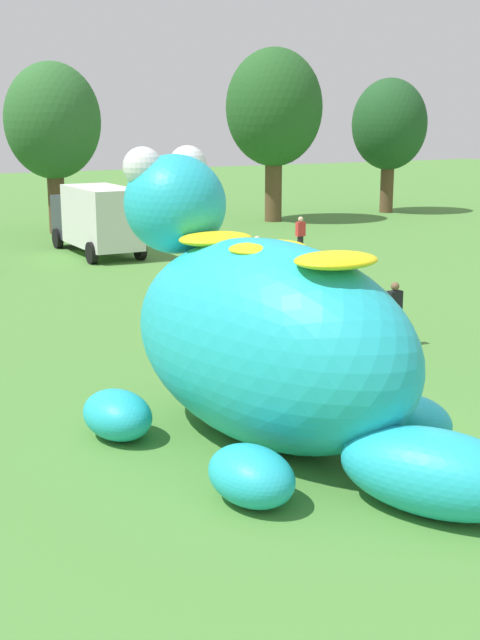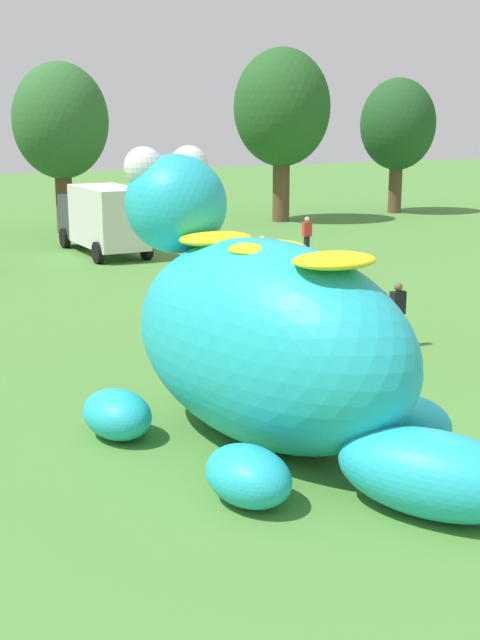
# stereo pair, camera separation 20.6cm
# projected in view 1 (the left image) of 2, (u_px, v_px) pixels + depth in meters

# --- Properties ---
(ground_plane) EXTENTS (160.00, 160.00, 0.00)m
(ground_plane) POSITION_uv_depth(u_px,v_px,m) (365.00, 446.00, 15.25)
(ground_plane) COLOR #4C8438
(giant_inflatable_creature) EXTENTS (6.50, 9.82, 5.26)m
(giant_inflatable_creature) POSITION_uv_depth(u_px,v_px,m) (268.00, 339.00, 15.07)
(giant_inflatable_creature) COLOR #23B2C6
(giant_inflatable_creature) RESTS_ON ground
(box_truck) EXTENTS (2.39, 6.41, 2.95)m
(box_truck) POSITION_uv_depth(u_px,v_px,m) (96.00, 217.00, 36.27)
(box_truck) COLOR #333842
(box_truck) RESTS_ON ground
(tree_centre_left) EXTENTS (4.80, 4.80, 8.52)m
(tree_centre_left) POSITION_uv_depth(u_px,v_px,m) (53.00, 122.00, 42.00)
(tree_centre_left) COLOR brown
(tree_centre_left) RESTS_ON ground
(tree_centre) EXTENTS (5.40, 5.40, 9.58)m
(tree_centre) POSITION_uv_depth(u_px,v_px,m) (274.00, 109.00, 46.80)
(tree_centre) COLOR brown
(tree_centre) RESTS_ON ground
(tree_centre_right) EXTENTS (4.59, 4.59, 8.16)m
(tree_centre_right) POSITION_uv_depth(u_px,v_px,m) (389.00, 125.00, 51.46)
(tree_centre_right) COLOR brown
(tree_centre_right) RESTS_ON ground
(spectator_mid_field) EXTENTS (0.38, 0.26, 1.71)m
(spectator_mid_field) POSITION_uv_depth(u_px,v_px,m) (257.00, 260.00, 29.99)
(spectator_mid_field) COLOR #2D334C
(spectator_mid_field) RESTS_ON ground
(spectator_wandering) EXTENTS (0.38, 0.26, 1.71)m
(spectator_wandering) POSITION_uv_depth(u_px,v_px,m) (300.00, 237.00, 35.79)
(spectator_wandering) COLOR black
(spectator_wandering) RESTS_ON ground
(spectator_far_side) EXTENTS (0.38, 0.26, 1.71)m
(spectator_far_side) POSITION_uv_depth(u_px,v_px,m) (394.00, 315.00, 21.64)
(spectator_far_side) COLOR #2D334C
(spectator_far_side) RESTS_ON ground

